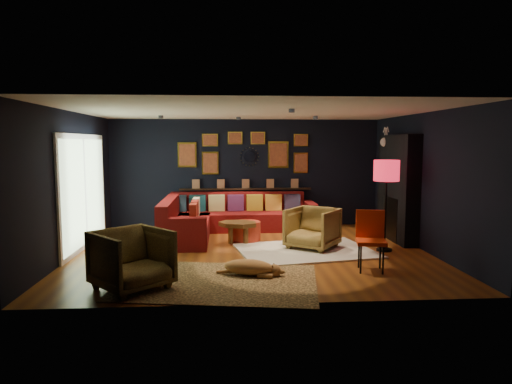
{
  "coord_description": "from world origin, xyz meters",
  "views": [
    {
      "loc": [
        -0.51,
        -8.33,
        2.03
      ],
      "look_at": [
        0.09,
        0.3,
        1.1
      ],
      "focal_mm": 32.0,
      "sensor_mm": 36.0,
      "label": 1
    }
  ],
  "objects": [
    {
      "name": "sunburst_mirror",
      "position": [
        0.1,
        2.72,
        1.7
      ],
      "size": [
        0.47,
        0.16,
        0.47
      ],
      "color": "silver",
      "rests_on": "room_walls"
    },
    {
      "name": "sectional",
      "position": [
        -0.61,
        1.81,
        0.32
      ],
      "size": [
        3.41,
        2.69,
        0.86
      ],
      "color": "maroon",
      "rests_on": "ground"
    },
    {
      "name": "floor",
      "position": [
        0.0,
        0.0,
        0.0
      ],
      "size": [
        6.5,
        6.5,
        0.0
      ],
      "primitive_type": "plane",
      "color": "brown",
      "rests_on": "ground"
    },
    {
      "name": "gallery_wall",
      "position": [
        -0.01,
        2.72,
        1.81
      ],
      "size": [
        3.15,
        0.04,
        1.02
      ],
      "color": "gold",
      "rests_on": "room_walls"
    },
    {
      "name": "armchair_right",
      "position": [
        1.16,
        0.19,
        0.44
      ],
      "size": [
        1.16,
        1.15,
        0.88
      ],
      "primitive_type": "imported",
      "rotation": [
        0.0,
        0.0,
        -0.64
      ],
      "color": "gold",
      "rests_on": "ground"
    },
    {
      "name": "dog",
      "position": [
        -0.15,
        -1.52,
        0.18
      ],
      "size": [
        1.16,
        0.8,
        0.33
      ],
      "primitive_type": null,
      "rotation": [
        0.0,
        0.0,
        -0.29
      ],
      "color": "#B27741",
      "rests_on": "leopard_rug"
    },
    {
      "name": "armchair_left",
      "position": [
        -1.8,
        -2.05,
        0.47
      ],
      "size": [
        1.24,
        1.24,
        0.93
      ],
      "primitive_type": "imported",
      "rotation": [
        0.0,
        0.0,
        0.73
      ],
      "color": "gold",
      "rests_on": "ground"
    },
    {
      "name": "floor_lamp",
      "position": [
        2.5,
        -0.05,
        1.45
      ],
      "size": [
        0.47,
        0.47,
        1.72
      ],
      "color": "black",
      "rests_on": "ground"
    },
    {
      "name": "ledge",
      "position": [
        0.0,
        2.68,
        0.92
      ],
      "size": [
        3.2,
        0.12,
        0.04
      ],
      "primitive_type": "cube",
      "color": "black",
      "rests_on": "room_walls"
    },
    {
      "name": "shag_rug",
      "position": [
        1.0,
        -0.02,
        0.02
      ],
      "size": [
        2.73,
        2.2,
        0.03
      ],
      "primitive_type": "cube",
      "rotation": [
        0.0,
        0.0,
        0.19
      ],
      "color": "beige",
      "rests_on": "ground"
    },
    {
      "name": "coffee_table",
      "position": [
        -0.24,
        0.78,
        0.36
      ],
      "size": [
        0.95,
        0.82,
        0.4
      ],
      "rotation": [
        0.0,
        0.0,
        -0.31
      ],
      "color": "#563014",
      "rests_on": "shag_rug"
    },
    {
      "name": "gold_stool",
      "position": [
        -2.2,
        -1.27,
        0.24
      ],
      "size": [
        0.38,
        0.38,
        0.48
      ],
      "primitive_type": "cylinder",
      "color": "gold",
      "rests_on": "ground"
    },
    {
      "name": "leopard_rug",
      "position": [
        -0.6,
        -1.8,
        0.01
      ],
      "size": [
        3.12,
        2.45,
        0.02
      ],
      "primitive_type": "cube",
      "rotation": [
        0.0,
        0.0,
        -0.16
      ],
      "color": "tan",
      "rests_on": "ground"
    },
    {
      "name": "deer_head",
      "position": [
        3.14,
        1.4,
        2.05
      ],
      "size": [
        0.5,
        0.28,
        0.45
      ],
      "color": "white",
      "rests_on": "fireplace"
    },
    {
      "name": "pouf",
      "position": [
        -0.07,
        0.92,
        0.23
      ],
      "size": [
        0.59,
        0.59,
        0.39
      ],
      "primitive_type": "cylinder",
      "color": "#A22A1B",
      "rests_on": "shag_rug"
    },
    {
      "name": "orange_chair",
      "position": [
        1.82,
        -1.3,
        0.57
      ],
      "size": [
        0.53,
        0.53,
        0.96
      ],
      "rotation": [
        0.0,
        0.0,
        -0.2
      ],
      "color": "black",
      "rests_on": "ground"
    },
    {
      "name": "sliding_door",
      "position": [
        -3.22,
        0.6,
        1.1
      ],
      "size": [
        0.06,
        2.8,
        2.2
      ],
      "color": "white",
      "rests_on": "ground"
    },
    {
      "name": "fireplace",
      "position": [
        3.09,
        0.9,
        1.02
      ],
      "size": [
        0.31,
        1.6,
        2.2
      ],
      "color": "black",
      "rests_on": "ground"
    },
    {
      "name": "ceiling_spots",
      "position": [
        -0.0,
        0.8,
        2.56
      ],
      "size": [
        3.3,
        2.5,
        0.06
      ],
      "color": "black",
      "rests_on": "room_walls"
    },
    {
      "name": "room_walls",
      "position": [
        0.0,
        0.0,
        1.59
      ],
      "size": [
        6.5,
        6.5,
        6.5
      ],
      "color": "black",
      "rests_on": "ground"
    }
  ]
}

